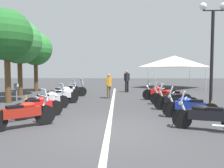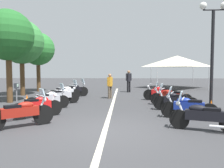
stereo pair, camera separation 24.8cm
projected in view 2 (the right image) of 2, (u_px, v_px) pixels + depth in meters
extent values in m
plane|color=#38383A|center=(105.00, 131.00, 6.91)|extent=(80.00, 80.00, 0.00)
cube|color=beige|center=(112.00, 105.00, 12.02)|extent=(19.88, 0.16, 0.01)
cylinder|color=black|center=(43.00, 115.00, 7.73)|extent=(0.54, 0.60, 0.67)
cube|color=maroon|center=(20.00, 112.00, 7.26)|extent=(0.95, 1.07, 0.30)
ellipsoid|color=maroon|center=(26.00, 105.00, 7.35)|extent=(0.53, 0.57, 0.22)
cube|color=black|center=(12.00, 107.00, 7.12)|extent=(0.51, 0.54, 0.12)
cylinder|color=silver|center=(41.00, 106.00, 7.67)|extent=(0.24, 0.27, 0.58)
cylinder|color=silver|center=(40.00, 95.00, 7.62)|extent=(0.50, 0.43, 0.04)
sphere|color=silver|center=(44.00, 100.00, 7.73)|extent=(0.14, 0.14, 0.14)
cylinder|color=silver|center=(3.00, 121.00, 7.15)|extent=(0.41, 0.47, 0.08)
cube|color=silver|center=(42.00, 93.00, 7.67)|extent=(0.35, 0.32, 0.32)
cylinder|color=black|center=(54.00, 108.00, 9.23)|extent=(0.51, 0.57, 0.63)
cylinder|color=black|center=(19.00, 111.00, 8.41)|extent=(0.51, 0.57, 0.63)
cube|color=red|center=(37.00, 105.00, 8.81)|extent=(0.87, 0.97, 0.30)
ellipsoid|color=red|center=(42.00, 99.00, 8.90)|extent=(0.53, 0.57, 0.22)
cube|color=black|center=(32.00, 101.00, 8.66)|extent=(0.51, 0.54, 0.12)
cylinder|color=silver|center=(53.00, 100.00, 9.17)|extent=(0.24, 0.27, 0.58)
cylinder|color=silver|center=(51.00, 92.00, 9.12)|extent=(0.50, 0.43, 0.04)
sphere|color=silver|center=(55.00, 95.00, 9.22)|extent=(0.14, 0.14, 0.14)
cylinder|color=silver|center=(25.00, 112.00, 8.72)|extent=(0.41, 0.47, 0.08)
cylinder|color=black|center=(63.00, 102.00, 11.00)|extent=(0.48, 0.58, 0.62)
cylinder|color=black|center=(32.00, 104.00, 10.19)|extent=(0.48, 0.58, 0.62)
cube|color=silver|center=(48.00, 99.00, 10.58)|extent=(0.89, 1.06, 0.30)
ellipsoid|color=silver|center=(51.00, 94.00, 10.67)|extent=(0.52, 0.57, 0.22)
cube|color=black|center=(43.00, 95.00, 10.45)|extent=(0.50, 0.54, 0.12)
cylinder|color=silver|center=(61.00, 95.00, 10.95)|extent=(0.23, 0.27, 0.58)
cylinder|color=silver|center=(60.00, 88.00, 10.90)|extent=(0.52, 0.40, 0.04)
sphere|color=silver|center=(63.00, 91.00, 11.00)|extent=(0.14, 0.14, 0.14)
cylinder|color=silver|center=(37.00, 105.00, 10.51)|extent=(0.39, 0.49, 0.08)
cube|color=silver|center=(62.00, 87.00, 10.94)|extent=(0.36, 0.31, 0.32)
cylinder|color=black|center=(74.00, 97.00, 12.62)|extent=(0.50, 0.57, 0.62)
cylinder|color=black|center=(47.00, 100.00, 11.71)|extent=(0.50, 0.57, 0.62)
cube|color=silver|center=(61.00, 95.00, 12.15)|extent=(0.96, 1.07, 0.30)
ellipsoid|color=silver|center=(64.00, 91.00, 12.25)|extent=(0.53, 0.57, 0.22)
cube|color=black|center=(57.00, 92.00, 12.01)|extent=(0.51, 0.54, 0.12)
cylinder|color=silver|center=(72.00, 92.00, 12.57)|extent=(0.24, 0.27, 0.58)
cylinder|color=silver|center=(72.00, 86.00, 12.52)|extent=(0.50, 0.43, 0.04)
sphere|color=silver|center=(74.00, 88.00, 12.62)|extent=(0.14, 0.14, 0.14)
cylinder|color=silver|center=(51.00, 100.00, 12.04)|extent=(0.41, 0.47, 0.08)
cylinder|color=black|center=(75.00, 94.00, 14.31)|extent=(0.51, 0.58, 0.64)
cylinder|color=black|center=(52.00, 96.00, 13.42)|extent=(0.51, 0.58, 0.64)
cube|color=white|center=(64.00, 92.00, 13.85)|extent=(0.94, 1.07, 0.30)
ellipsoid|color=white|center=(67.00, 88.00, 13.94)|extent=(0.53, 0.57, 0.22)
cube|color=black|center=(61.00, 89.00, 13.71)|extent=(0.50, 0.54, 0.12)
cylinder|color=silver|center=(75.00, 89.00, 14.25)|extent=(0.24, 0.27, 0.58)
cylinder|color=silver|center=(74.00, 83.00, 14.21)|extent=(0.51, 0.42, 0.04)
sphere|color=silver|center=(76.00, 86.00, 14.31)|extent=(0.14, 0.14, 0.14)
cylinder|color=silver|center=(56.00, 96.00, 13.75)|extent=(0.41, 0.48, 0.08)
cube|color=silver|center=(75.00, 82.00, 14.25)|extent=(0.36, 0.32, 0.32)
cylinder|color=black|center=(83.00, 91.00, 15.78)|extent=(0.46, 0.63, 0.65)
cylinder|color=black|center=(62.00, 93.00, 15.03)|extent=(0.46, 0.63, 0.65)
cube|color=black|center=(73.00, 89.00, 15.39)|extent=(0.85, 1.13, 0.30)
ellipsoid|color=black|center=(75.00, 86.00, 15.47)|extent=(0.50, 0.58, 0.22)
cube|color=black|center=(70.00, 87.00, 15.27)|extent=(0.47, 0.54, 0.12)
cylinder|color=silver|center=(83.00, 87.00, 15.73)|extent=(0.21, 0.28, 0.58)
cylinder|color=silver|center=(82.00, 82.00, 15.68)|extent=(0.55, 0.36, 0.04)
sphere|color=silver|center=(84.00, 84.00, 15.77)|extent=(0.14, 0.14, 0.14)
cylinder|color=silver|center=(66.00, 94.00, 15.35)|extent=(0.36, 0.51, 0.08)
cube|color=silver|center=(83.00, 81.00, 15.72)|extent=(0.37, 0.29, 0.32)
cylinder|color=black|center=(179.00, 119.00, 7.15)|extent=(0.34, 0.62, 0.61)
cube|color=black|center=(204.00, 115.00, 6.87)|extent=(0.63, 1.12, 0.30)
ellipsoid|color=black|center=(198.00, 108.00, 6.93)|extent=(0.42, 0.58, 0.22)
cube|color=black|center=(212.00, 110.00, 6.78)|extent=(0.41, 0.54, 0.12)
cylinder|color=silver|center=(182.00, 110.00, 7.11)|extent=(0.16, 0.30, 0.58)
cylinder|color=silver|center=(183.00, 99.00, 7.07)|extent=(0.60, 0.24, 0.04)
sphere|color=silver|center=(178.00, 103.00, 7.14)|extent=(0.14, 0.14, 0.14)
cylinder|color=silver|center=(220.00, 127.00, 6.56)|extent=(0.26, 0.55, 0.08)
cube|color=silver|center=(181.00, 96.00, 7.10)|extent=(0.38, 0.23, 0.32)
cylinder|color=black|center=(169.00, 109.00, 8.80)|extent=(0.34, 0.64, 0.63)
cylinder|color=black|center=(210.00, 112.00, 8.27)|extent=(0.34, 0.64, 0.63)
cube|color=navy|center=(189.00, 106.00, 8.52)|extent=(0.62, 1.13, 0.30)
ellipsoid|color=navy|center=(184.00, 100.00, 8.58)|extent=(0.42, 0.58, 0.22)
cube|color=black|center=(195.00, 102.00, 8.43)|extent=(0.40, 0.54, 0.12)
cylinder|color=silver|center=(171.00, 102.00, 8.76)|extent=(0.16, 0.30, 0.58)
cylinder|color=silver|center=(172.00, 93.00, 8.72)|extent=(0.60, 0.24, 0.04)
sphere|color=silver|center=(168.00, 97.00, 8.79)|extent=(0.14, 0.14, 0.14)
cylinder|color=silver|center=(201.00, 115.00, 8.21)|extent=(0.26, 0.55, 0.08)
cube|color=silver|center=(170.00, 91.00, 8.75)|extent=(0.38, 0.23, 0.32)
cylinder|color=black|center=(161.00, 103.00, 10.43)|extent=(0.36, 0.66, 0.65)
cylinder|color=black|center=(192.00, 105.00, 9.89)|extent=(0.36, 0.66, 0.65)
cube|color=black|center=(176.00, 100.00, 10.15)|extent=(0.63, 1.06, 0.30)
ellipsoid|color=black|center=(172.00, 95.00, 10.21)|extent=(0.43, 0.58, 0.22)
cube|color=black|center=(181.00, 96.00, 10.05)|extent=(0.41, 0.54, 0.12)
cylinder|color=silver|center=(162.00, 96.00, 10.39)|extent=(0.17, 0.30, 0.58)
cylinder|color=silver|center=(163.00, 89.00, 10.35)|extent=(0.59, 0.26, 0.04)
sphere|color=silver|center=(160.00, 92.00, 10.42)|extent=(0.14, 0.14, 0.14)
cylinder|color=silver|center=(185.00, 107.00, 9.84)|extent=(0.27, 0.54, 0.08)
cube|color=silver|center=(161.00, 87.00, 10.38)|extent=(0.38, 0.24, 0.32)
cylinder|color=black|center=(156.00, 99.00, 11.98)|extent=(0.31, 0.64, 0.63)
cylinder|color=black|center=(186.00, 100.00, 11.50)|extent=(0.31, 0.64, 0.63)
cube|color=maroon|center=(171.00, 96.00, 11.73)|extent=(0.58, 1.18, 0.30)
ellipsoid|color=maroon|center=(168.00, 92.00, 11.77)|extent=(0.39, 0.57, 0.22)
cube|color=black|center=(176.00, 93.00, 11.65)|extent=(0.38, 0.53, 0.12)
cylinder|color=silver|center=(158.00, 93.00, 11.94)|extent=(0.15, 0.30, 0.58)
cylinder|color=silver|center=(158.00, 86.00, 11.91)|extent=(0.61, 0.21, 0.04)
sphere|color=silver|center=(156.00, 89.00, 11.96)|extent=(0.14, 0.14, 0.14)
cylinder|color=silver|center=(180.00, 102.00, 11.43)|extent=(0.23, 0.55, 0.08)
cube|color=silver|center=(157.00, 85.00, 11.93)|extent=(0.38, 0.22, 0.32)
cylinder|color=black|center=(149.00, 95.00, 13.80)|extent=(0.31, 0.67, 0.66)
cylinder|color=black|center=(174.00, 96.00, 13.35)|extent=(0.31, 0.67, 0.66)
cube|color=red|center=(161.00, 92.00, 13.56)|extent=(0.56, 1.14, 0.30)
ellipsoid|color=red|center=(158.00, 89.00, 13.61)|extent=(0.39, 0.57, 0.22)
cube|color=black|center=(165.00, 89.00, 13.48)|extent=(0.38, 0.53, 0.12)
cylinder|color=silver|center=(150.00, 90.00, 13.76)|extent=(0.14, 0.30, 0.58)
cylinder|color=silver|center=(151.00, 84.00, 13.72)|extent=(0.61, 0.20, 0.04)
sphere|color=silver|center=(148.00, 86.00, 13.78)|extent=(0.14, 0.14, 0.14)
cylinder|color=silver|center=(168.00, 97.00, 13.28)|extent=(0.22, 0.55, 0.08)
cylinder|color=black|center=(212.00, 61.00, 10.07)|extent=(0.14, 0.14, 4.46)
cylinder|color=black|center=(213.00, 10.00, 9.92)|extent=(0.06, 0.90, 0.06)
sphere|color=white|center=(203.00, 6.00, 9.93)|extent=(0.32, 0.32, 0.32)
sphere|color=white|center=(224.00, 6.00, 9.89)|extent=(0.32, 0.32, 0.32)
cylinder|color=slate|center=(17.00, 101.00, 9.58)|extent=(0.06, 0.06, 1.10)
cube|color=#33383D|center=(16.00, 86.00, 9.54)|extent=(0.20, 0.15, 0.22)
cube|color=#B2D8BF|center=(18.00, 85.00, 9.52)|extent=(0.10, 0.03, 0.12)
cube|color=orange|center=(186.00, 104.00, 12.19)|extent=(0.36, 0.36, 0.03)
cone|color=orange|center=(186.00, 98.00, 12.17)|extent=(0.26, 0.26, 0.60)
cylinder|color=white|center=(186.00, 98.00, 12.17)|extent=(0.19, 0.19, 0.07)
cube|color=orange|center=(211.00, 114.00, 9.41)|extent=(0.36, 0.36, 0.03)
cone|color=orange|center=(211.00, 107.00, 9.39)|extent=(0.26, 0.26, 0.60)
cylinder|color=white|center=(211.00, 106.00, 9.39)|extent=(0.19, 0.19, 0.07)
cube|color=orange|center=(27.00, 106.00, 11.55)|extent=(0.36, 0.36, 0.03)
cone|color=orange|center=(27.00, 100.00, 11.53)|extent=(0.26, 0.26, 0.60)
cylinder|color=white|center=(27.00, 99.00, 11.53)|extent=(0.19, 0.19, 0.07)
cylinder|color=brown|center=(111.00, 92.00, 14.60)|extent=(0.14, 0.14, 0.78)
cylinder|color=brown|center=(109.00, 92.00, 14.46)|extent=(0.14, 0.14, 0.78)
cylinder|color=orange|center=(110.00, 82.00, 14.48)|extent=(0.32, 0.32, 0.59)
cylinder|color=orange|center=(112.00, 81.00, 14.66)|extent=(0.09, 0.09, 0.53)
cylinder|color=orange|center=(108.00, 81.00, 14.31)|extent=(0.09, 0.09, 0.53)
sphere|color=#9E704C|center=(110.00, 75.00, 14.46)|extent=(0.21, 0.21, 0.21)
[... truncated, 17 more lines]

